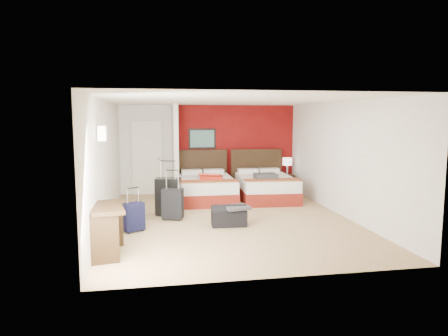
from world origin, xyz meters
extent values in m
plane|color=tan|center=(0.00, 0.00, 0.00)|extent=(6.50, 6.50, 0.00)
cube|color=silver|center=(0.00, 3.25, 1.25)|extent=(5.00, 0.04, 2.50)
cube|color=silver|center=(-2.50, 0.00, 1.25)|extent=(0.04, 6.50, 2.50)
cube|color=black|center=(-0.20, 3.19, 1.55)|extent=(0.78, 0.03, 0.58)
cube|color=white|center=(-2.38, -1.50, 1.90)|extent=(0.12, 0.20, 0.24)
cube|color=maroon|center=(0.75, 3.23, 1.25)|extent=(3.50, 0.04, 2.50)
cube|color=silver|center=(-1.00, 2.61, 1.25)|extent=(0.12, 1.20, 2.50)
cube|color=silver|center=(-1.75, 3.20, 1.02)|extent=(0.82, 0.06, 2.05)
cube|color=white|center=(-0.24, 2.02, 0.30)|extent=(1.41, 2.00, 0.60)
cube|color=silver|center=(1.33, 1.92, 0.30)|extent=(1.51, 2.07, 0.60)
cube|color=#A41D0E|center=(-0.14, 1.92, 0.64)|extent=(0.73, 0.87, 0.09)
cube|color=#3C3D41|center=(1.23, 1.62, 0.66)|extent=(0.55, 0.44, 0.13)
cube|color=#322010|center=(2.21, 2.81, 0.26)|extent=(0.40, 0.40, 0.51)
cylinder|color=silver|center=(2.21, 2.81, 0.76)|extent=(0.30, 0.30, 0.49)
cube|color=black|center=(-1.27, 0.57, 0.40)|extent=(0.60, 0.45, 0.80)
cube|color=black|center=(-1.19, 0.17, 0.32)|extent=(0.48, 0.37, 0.63)
cube|color=black|center=(-1.97, -0.62, 0.26)|extent=(0.44, 0.38, 0.52)
cube|color=black|center=(-0.11, -0.51, 0.17)|extent=(0.71, 0.40, 0.35)
cube|color=#3F3E44|center=(0.04, -0.56, 0.38)|extent=(0.55, 0.49, 0.06)
cube|color=black|center=(-2.31, -1.91, 0.40)|extent=(0.64, 1.02, 0.79)
camera|label=1|loc=(-1.56, -8.31, 2.16)|focal=32.59mm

